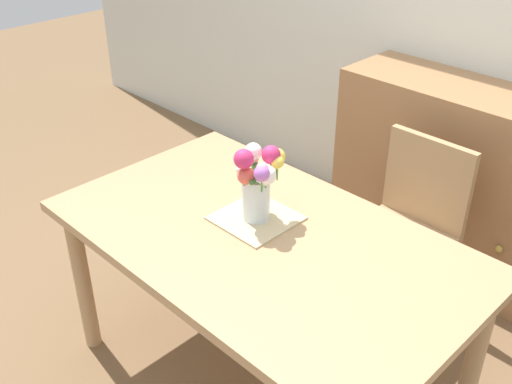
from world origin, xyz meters
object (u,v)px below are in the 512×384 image
at_px(chair_far, 409,221).
at_px(dresser, 469,186).
at_px(dining_table, 263,255).
at_px(flower_vase, 258,178).

xyz_separation_m(chair_far, dresser, (0.02, 0.52, -0.02)).
bearing_deg(chair_far, dining_table, 79.84).
relative_size(dining_table, flower_vase, 5.17).
height_order(chair_far, dresser, dresser).
bearing_deg(dining_table, dresser, 82.90).
bearing_deg(dining_table, chair_far, 79.84).
bearing_deg(dresser, flower_vase, -101.17).
relative_size(chair_far, dresser, 0.64).
bearing_deg(chair_far, flower_vase, 72.92).
height_order(dining_table, chair_far, chair_far).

